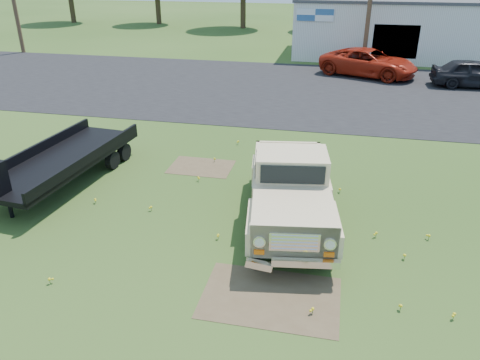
% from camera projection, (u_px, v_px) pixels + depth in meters
% --- Properties ---
extents(ground, '(140.00, 140.00, 0.00)m').
position_uv_depth(ground, '(234.00, 222.00, 13.18)').
color(ground, '#274516').
rests_on(ground, ground).
extents(asphalt_lot, '(90.00, 14.00, 0.02)m').
position_uv_depth(asphalt_lot, '(293.00, 90.00, 26.42)').
color(asphalt_lot, black).
rests_on(asphalt_lot, ground).
extents(dirt_patch_a, '(3.00, 2.00, 0.01)m').
position_uv_depth(dirt_patch_a, '(271.00, 298.00, 10.25)').
color(dirt_patch_a, brown).
rests_on(dirt_patch_a, ground).
extents(dirt_patch_b, '(2.20, 1.60, 0.01)m').
position_uv_depth(dirt_patch_b, '(201.00, 167.00, 16.65)').
color(dirt_patch_b, brown).
rests_on(dirt_patch_b, ground).
extents(commercial_building, '(14.20, 8.20, 4.15)m').
position_uv_depth(commercial_building, '(392.00, 26.00, 34.97)').
color(commercial_building, silver).
rests_on(commercial_building, ground).
extents(vintage_pickup_truck, '(3.09, 6.08, 2.11)m').
position_uv_depth(vintage_pickup_truck, '(290.00, 188.00, 12.76)').
color(vintage_pickup_truck, beige).
rests_on(vintage_pickup_truck, ground).
extents(flatbed_trailer, '(2.80, 6.77, 1.80)m').
position_uv_depth(flatbed_trailer, '(62.00, 156.00, 15.20)').
color(flatbed_trailer, black).
rests_on(flatbed_trailer, ground).
extents(red_pickup, '(6.49, 4.69, 1.64)m').
position_uv_depth(red_pickup, '(368.00, 63.00, 29.11)').
color(red_pickup, '#9C1F0E').
rests_on(red_pickup, ground).
extents(dark_sedan, '(4.63, 1.95, 1.56)m').
position_uv_depth(dark_sedan, '(474.00, 74.00, 26.59)').
color(dark_sedan, black).
rests_on(dark_sedan, ground).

